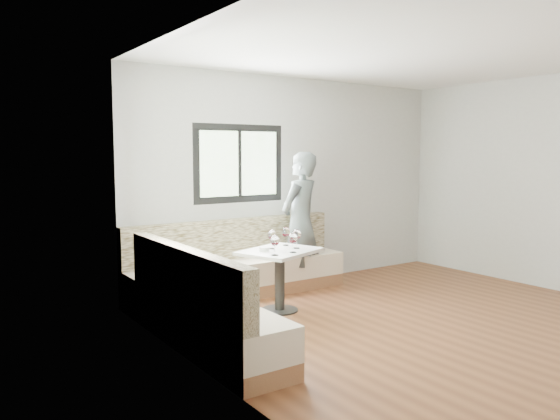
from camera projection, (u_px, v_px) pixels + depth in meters
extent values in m
cube|color=brown|center=(439.00, 327.00, 5.59)|extent=(5.00, 5.00, 0.01)
cube|color=white|center=(447.00, 48.00, 5.31)|extent=(5.00, 5.00, 0.01)
cube|color=#B7B7B2|center=(296.00, 181.00, 7.50)|extent=(5.00, 0.01, 2.80)
cube|color=#B7B7B2|center=(222.00, 205.00, 4.05)|extent=(0.01, 5.00, 2.80)
cube|color=black|center=(239.00, 164.00, 6.96)|extent=(1.30, 0.02, 1.00)
cube|color=black|center=(173.00, 168.00, 4.76)|extent=(0.02, 1.30, 1.00)
cube|color=#9C6741|center=(241.00, 290.00, 6.82)|extent=(2.90, 0.55, 0.16)
cube|color=beige|center=(240.00, 272.00, 6.80)|extent=(2.90, 0.55, 0.29)
cube|color=beige|center=(232.00, 239.00, 6.93)|extent=(2.90, 0.14, 0.50)
cube|color=#9C6741|center=(207.00, 339.00, 5.01)|extent=(0.55, 2.25, 0.16)
cube|color=beige|center=(207.00, 315.00, 4.99)|extent=(0.55, 2.25, 0.29)
cube|color=beige|center=(185.00, 276.00, 4.83)|extent=(0.14, 2.25, 0.50)
cube|color=gold|center=(221.00, 298.00, 4.79)|extent=(0.54, 0.54, 0.13)
cylinder|color=black|center=(280.00, 310.00, 6.19)|extent=(0.42, 0.42, 0.02)
cylinder|color=black|center=(280.00, 282.00, 6.16)|extent=(0.11, 0.11, 0.66)
cube|color=silver|center=(280.00, 251.00, 6.12)|extent=(1.03, 0.91, 0.04)
imported|color=#4B5454|center=(300.00, 221.00, 7.10)|extent=(0.77, 0.65, 1.80)
cylinder|color=white|center=(264.00, 249.00, 6.04)|extent=(0.11, 0.11, 0.05)
sphere|color=black|center=(265.00, 248.00, 6.06)|extent=(0.02, 0.02, 0.02)
sphere|color=black|center=(263.00, 248.00, 6.04)|extent=(0.02, 0.02, 0.02)
sphere|color=black|center=(265.00, 248.00, 6.03)|extent=(0.02, 0.02, 0.02)
cylinder|color=white|center=(275.00, 255.00, 5.78)|extent=(0.07, 0.07, 0.01)
cylinder|color=white|center=(275.00, 250.00, 5.78)|extent=(0.01, 0.01, 0.10)
ellipsoid|color=white|center=(275.00, 240.00, 5.77)|extent=(0.10, 0.10, 0.12)
cylinder|color=#40060C|center=(275.00, 243.00, 5.77)|extent=(0.07, 0.07, 0.02)
cylinder|color=white|center=(293.00, 252.00, 5.95)|extent=(0.07, 0.07, 0.01)
cylinder|color=white|center=(293.00, 248.00, 5.94)|extent=(0.01, 0.01, 0.10)
ellipsoid|color=white|center=(293.00, 238.00, 5.93)|extent=(0.10, 0.10, 0.12)
cylinder|color=#40060C|center=(293.00, 241.00, 5.93)|extent=(0.07, 0.07, 0.02)
cylinder|color=white|center=(297.00, 248.00, 6.21)|extent=(0.07, 0.07, 0.01)
cylinder|color=white|center=(297.00, 244.00, 6.21)|extent=(0.01, 0.01, 0.10)
ellipsoid|color=white|center=(297.00, 234.00, 6.19)|extent=(0.10, 0.10, 0.12)
cylinder|color=#40060C|center=(297.00, 237.00, 6.20)|extent=(0.07, 0.07, 0.02)
cylinder|color=white|center=(272.00, 248.00, 6.19)|extent=(0.07, 0.07, 0.01)
cylinder|color=white|center=(272.00, 244.00, 6.18)|extent=(0.01, 0.01, 0.10)
ellipsoid|color=white|center=(272.00, 235.00, 6.17)|extent=(0.10, 0.10, 0.12)
cylinder|color=#40060C|center=(272.00, 237.00, 6.17)|extent=(0.07, 0.07, 0.02)
cylinder|color=white|center=(286.00, 245.00, 6.41)|extent=(0.07, 0.07, 0.01)
cylinder|color=white|center=(286.00, 241.00, 6.40)|extent=(0.01, 0.01, 0.10)
ellipsoid|color=white|center=(286.00, 232.00, 6.39)|extent=(0.10, 0.10, 0.12)
cylinder|color=#40060C|center=(286.00, 234.00, 6.40)|extent=(0.07, 0.07, 0.02)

